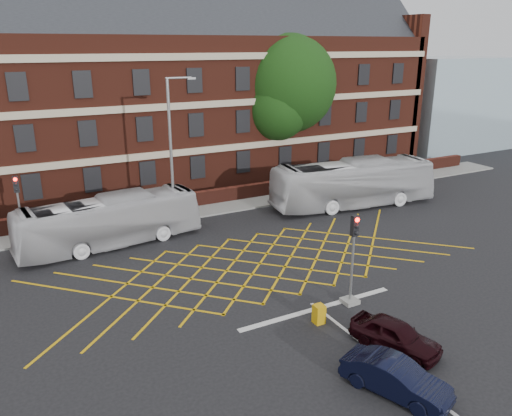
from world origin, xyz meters
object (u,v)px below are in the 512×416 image
bus_right (353,183)px  traffic_light_far (21,218)px  car_navy (396,378)px  bus_left (110,221)px  deciduous_tree (287,91)px  car_maroon (395,335)px  utility_cabinet (319,314)px  street_lamp (173,180)px  traffic_light_near (352,268)px

bus_right → traffic_light_far: bearing=90.3°
car_navy → bus_left: bearing=85.0°
car_navy → deciduous_tree: (11.92, 26.89, 6.93)m
car_maroon → deciduous_tree: size_ratio=0.29×
bus_left → car_navy: (5.52, -17.97, -0.88)m
utility_cabinet → bus_left: bearing=114.2°
car_navy → car_maroon: car_navy is taller
traffic_light_far → street_lamp: size_ratio=0.45×
car_navy → street_lamp: bearing=72.0°
street_lamp → utility_cabinet: bearing=-83.0°
bus_right → utility_cabinet: size_ratio=14.65×
car_navy → utility_cabinet: (0.32, 4.97, -0.20)m
car_maroon → street_lamp: 17.02m
car_navy → traffic_light_near: 6.36m
car_navy → car_maroon: size_ratio=1.04×
bus_left → car_maroon: 17.61m
deciduous_tree → traffic_light_near: 23.87m
bus_left → utility_cabinet: bus_left is taller
bus_left → traffic_light_far: 5.08m
deciduous_tree → traffic_light_near: (-9.35, -21.18, -5.78)m
deciduous_tree → car_maroon: bearing=-112.1°
traffic_light_far → utility_cabinet: (10.41, -15.19, -1.35)m
bus_left → traffic_light_near: (8.10, -12.26, 0.27)m
bus_right → car_navy: 20.97m
deciduous_tree → utility_cabinet: 25.81m
bus_left → car_maroon: bearing=-161.5°
car_maroon → traffic_light_near: size_ratio=0.84×
utility_cabinet → traffic_light_far: bearing=124.4°
traffic_light_near → traffic_light_far: bearing=131.2°
bus_right → street_lamp: (-13.19, 1.22, 1.62)m
street_lamp → utility_cabinet: street_lamp is taller
bus_right → car_maroon: bearing=154.5°
deciduous_tree → traffic_light_near: deciduous_tree is taller
traffic_light_far → street_lamp: bearing=-10.8°
traffic_light_far → car_navy: bearing=-63.4°
street_lamp → bus_left: bearing=-173.0°
traffic_light_near → utility_cabinet: size_ratio=5.10×
traffic_light_near → street_lamp: size_ratio=0.45×
car_navy → traffic_light_near: (2.58, 5.70, 1.15)m
deciduous_tree → traffic_light_near: bearing=-113.8°
street_lamp → traffic_light_far: bearing=169.2°
deciduous_tree → traffic_light_far: deciduous_tree is taller
traffic_light_near → street_lamp: (-3.92, 12.78, 1.57)m
bus_right → traffic_light_near: traffic_light_near is taller
utility_cabinet → deciduous_tree: bearing=62.1°
bus_left → street_lamp: bearing=-89.1°
bus_left → car_navy: bearing=-169.1°
traffic_light_near → traffic_light_far: same height
bus_right → utility_cabinet: 16.91m
traffic_light_near → utility_cabinet: bearing=-161.9°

